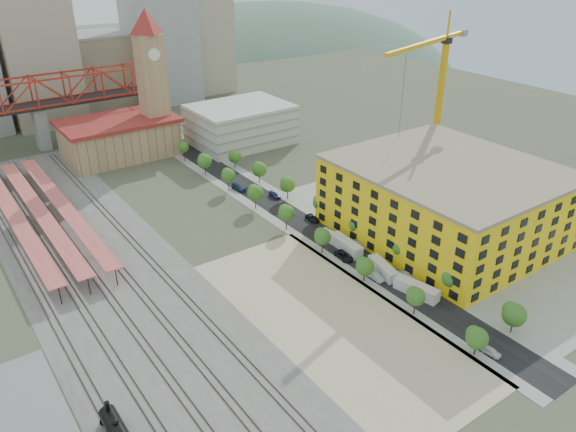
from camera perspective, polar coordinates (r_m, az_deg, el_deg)
ground at (r=138.25m, az=-2.53°, el=-3.32°), size 400.00×400.00×0.00m
ballast_strip at (r=140.10m, az=-19.04°, el=-4.48°), size 36.00×165.00×0.06m
dirt_lot at (r=115.12m, az=4.50°, el=-10.34°), size 28.00×67.00×0.06m
street_asphalt at (r=157.06m, az=-0.63°, el=0.64°), size 12.00×170.00×0.06m
sidewalk_west at (r=154.33m, az=-2.30°, el=0.11°), size 3.00×170.00×0.04m
sidewalk_east at (r=159.94m, az=0.99°, el=1.14°), size 3.00×170.00×0.04m
construction_pad at (r=152.54m, az=16.06°, el=-1.34°), size 50.00×90.00×0.06m
rail_tracks at (r=139.69m, az=-19.75°, el=-4.64°), size 26.56×160.00×0.18m
platform_canopies at (r=161.56m, az=-23.94°, el=0.51°), size 16.00×80.00×4.12m
station_hall at (r=202.18m, az=-16.71°, el=7.65°), size 38.00×24.00×13.10m
clock_tower at (r=198.92m, az=-13.76°, el=14.32°), size 12.00×12.00×52.00m
parking_garage at (r=207.65m, az=-4.82°, el=9.29°), size 34.00×26.00×14.00m
truss_bridge at (r=215.57m, az=-24.34°, el=10.97°), size 94.00×9.60×25.60m
construction_building at (r=146.31m, az=15.77°, el=1.57°), size 44.60×50.60×18.80m
street_trees at (r=149.85m, az=1.56°, el=-0.75°), size 15.40×124.40×8.00m
skyline at (r=257.74m, az=-19.32°, el=15.03°), size 133.00×46.00×60.00m
distant_hills at (r=405.46m, az=-17.20°, el=4.09°), size 647.00×264.00×227.00m
tower_crane at (r=174.02m, az=14.93°, el=13.17°), size 45.45×14.30×49.93m
site_trailer_a at (r=123.86m, az=12.92°, el=-7.27°), size 4.56×10.40×2.76m
site_trailer_b at (r=129.56m, az=9.63°, el=-5.30°), size 4.47×9.83×2.60m
site_trailer_c at (r=137.43m, az=5.90°, el=-2.97°), size 3.36×10.40×2.80m
site_trailer_d at (r=140.32m, az=4.76°, el=-2.33°), size 3.46×9.09×2.42m
car_0 at (r=112.40m, az=19.92°, el=-12.82°), size 1.93×4.06×1.34m
car_1 at (r=127.59m, az=8.86°, el=-6.07°), size 1.73×4.73×1.55m
car_2 at (r=134.26m, az=5.68°, el=-4.06°), size 2.93×5.59×1.50m
car_3 at (r=169.58m, az=-5.06°, el=2.88°), size 2.56×5.49×1.55m
car_4 at (r=129.18m, az=11.97°, el=-5.94°), size 1.79×4.39×1.49m
car_5 at (r=139.04m, az=7.03°, el=-2.95°), size 2.01×4.88×1.57m
car_6 at (r=151.12m, az=2.49°, el=-0.23°), size 2.81×5.06×1.34m
car_7 at (r=164.29m, az=-1.37°, el=2.12°), size 2.07×4.73×1.35m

